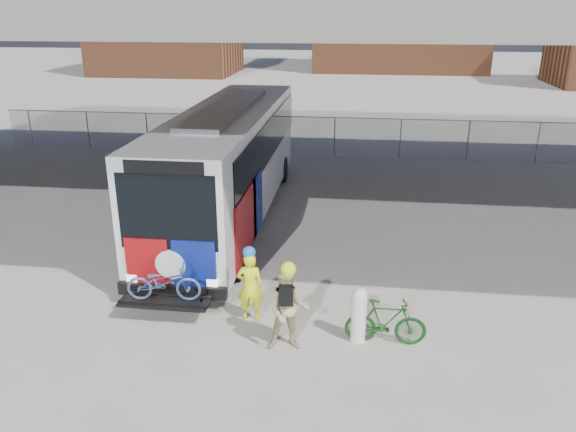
% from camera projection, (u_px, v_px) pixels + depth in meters
% --- Properties ---
extents(ground, '(160.00, 160.00, 0.00)m').
position_uv_depth(ground, '(275.00, 265.00, 15.21)').
color(ground, '#9E9991').
rests_on(ground, ground).
extents(bus, '(2.67, 12.91, 3.69)m').
position_uv_depth(bus, '(229.00, 155.00, 17.96)').
color(bus, silver).
rests_on(bus, ground).
extents(overpass, '(40.00, 16.00, 7.95)m').
position_uv_depth(overpass, '(293.00, 7.00, 16.63)').
color(overpass, '#605E59').
rests_on(overpass, ground).
extents(chainlink_fence, '(30.00, 0.06, 30.00)m').
position_uv_depth(chainlink_fence, '(313.00, 126.00, 25.86)').
color(chainlink_fence, gray).
rests_on(chainlink_fence, ground).
extents(brick_buildings, '(54.00, 22.00, 12.00)m').
position_uv_depth(brick_buildings, '(355.00, 18.00, 57.98)').
color(brick_buildings, brown).
rests_on(brick_buildings, ground).
extents(bollard, '(0.32, 0.32, 1.22)m').
position_uv_depth(bollard, '(359.00, 313.00, 11.53)').
color(bollard, silver).
rests_on(bollard, ground).
extents(cyclist_hivis, '(0.60, 0.41, 1.76)m').
position_uv_depth(cyclist_hivis, '(250.00, 285.00, 12.30)').
color(cyclist_hivis, '#F6FA1A').
rests_on(cyclist_hivis, ground).
extents(cyclist_tan, '(0.95, 0.80, 1.95)m').
position_uv_depth(cyclist_tan, '(288.00, 309.00, 11.18)').
color(cyclist_tan, tan).
rests_on(cyclist_tan, ground).
extents(bike_parked, '(1.67, 0.49, 1.00)m').
position_uv_depth(bike_parked, '(386.00, 322.00, 11.50)').
color(bike_parked, '#154215').
rests_on(bike_parked, ground).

